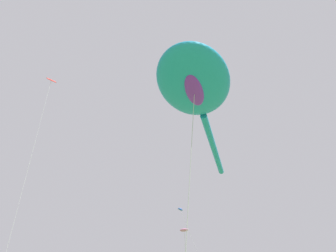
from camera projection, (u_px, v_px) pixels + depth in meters
name	position (u px, v px, depth m)	size (l,w,h in m)	color
big_show_kite	(195.00, 89.00, 12.72)	(9.42, 10.89, 10.75)	#1E8CBF
small_kite_tiny_distant	(181.00, 211.00, 30.25)	(4.83, 1.07, 10.91)	blue
small_kite_triangle_green	(48.00, 92.00, 23.16)	(1.54, 1.30, 18.88)	red
small_kite_delta_white	(184.00, 231.00, 21.18)	(1.96, 3.25, 6.63)	pink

